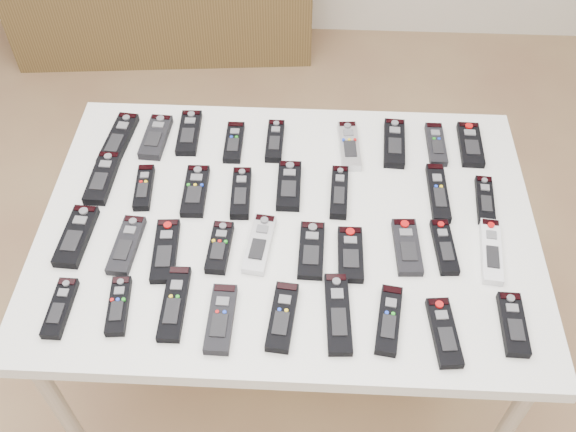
{
  "coord_description": "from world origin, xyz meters",
  "views": [
    {
      "loc": [
        0.08,
        -1.11,
        2.02
      ],
      "look_at": [
        0.03,
        -0.06,
        0.8
      ],
      "focal_mm": 40.0,
      "sensor_mm": 36.0,
      "label": 1
    }
  ],
  "objects_px": {
    "remote_17": "(76,236)",
    "remote_34": "(444,332)",
    "remote_19": "(165,251)",
    "remote_31": "(282,317)",
    "remote_11": "(195,191)",
    "remote_13": "(289,186)",
    "remote_5": "(349,146)",
    "remote_21": "(259,244)",
    "remote_24": "(407,247)",
    "remote_2": "(189,133)",
    "remote_26": "(491,251)",
    "remote_32": "(338,313)",
    "remote_4": "(275,141)",
    "remote_12": "(241,193)",
    "remote_35": "(513,324)",
    "remote_18": "(126,245)",
    "table": "(288,235)",
    "remote_6": "(394,143)",
    "remote_29": "(174,303)",
    "remote_30": "(221,319)",
    "remote_27": "(60,308)",
    "remote_3": "(234,142)",
    "remote_23": "(350,254)",
    "remote_16": "(485,200)",
    "remote_7": "(436,144)",
    "remote_20": "(220,247)",
    "remote_8": "(470,145)",
    "remote_10": "(144,187)",
    "remote_14": "(339,192)",
    "remote_1": "(156,137)",
    "remote_33": "(389,320)",
    "remote_9": "(102,178)",
    "remote_25": "(444,247)",
    "remote_15": "(438,193)",
    "remote_0": "(119,140)"
  },
  "relations": [
    {
      "from": "remote_29",
      "to": "remote_34",
      "type": "distance_m",
      "value": 0.6
    },
    {
      "from": "remote_32",
      "to": "remote_4",
      "type": "bearing_deg",
      "value": 104.48
    },
    {
      "from": "remote_29",
      "to": "remote_23",
      "type": "bearing_deg",
      "value": 20.97
    },
    {
      "from": "remote_29",
      "to": "remote_30",
      "type": "xyz_separation_m",
      "value": [
        0.11,
        -0.04,
        0.0
      ]
    },
    {
      "from": "remote_18",
      "to": "remote_24",
      "type": "xyz_separation_m",
      "value": [
        0.68,
        0.03,
        -0.0
      ]
    },
    {
      "from": "remote_25",
      "to": "remote_35",
      "type": "height_order",
      "value": "remote_35"
    },
    {
      "from": "remote_26",
      "to": "remote_33",
      "type": "bearing_deg",
      "value": -135.19
    },
    {
      "from": "remote_19",
      "to": "remote_18",
      "type": "bearing_deg",
      "value": 169.02
    },
    {
      "from": "remote_12",
      "to": "remote_35",
      "type": "relative_size",
      "value": 1.07
    },
    {
      "from": "remote_5",
      "to": "remote_7",
      "type": "distance_m",
      "value": 0.24
    },
    {
      "from": "remote_11",
      "to": "remote_21",
      "type": "distance_m",
      "value": 0.25
    },
    {
      "from": "remote_10",
      "to": "remote_14",
      "type": "xyz_separation_m",
      "value": [
        0.51,
        0.01,
        0.0
      ]
    },
    {
      "from": "remote_4",
      "to": "remote_20",
      "type": "bearing_deg",
      "value": -105.58
    },
    {
      "from": "remote_19",
      "to": "table",
      "type": "bearing_deg",
      "value": 17.76
    },
    {
      "from": "remote_21",
      "to": "remote_24",
      "type": "xyz_separation_m",
      "value": [
        0.36,
        0.01,
        0.0
      ]
    },
    {
      "from": "remote_17",
      "to": "remote_34",
      "type": "bearing_deg",
      "value": -11.46
    },
    {
      "from": "remote_3",
      "to": "remote_31",
      "type": "relative_size",
      "value": 0.9
    },
    {
      "from": "remote_12",
      "to": "remote_13",
      "type": "relative_size",
      "value": 1.01
    },
    {
      "from": "remote_1",
      "to": "remote_32",
      "type": "bearing_deg",
      "value": -44.04
    },
    {
      "from": "remote_11",
      "to": "remote_7",
      "type": "bearing_deg",
      "value": 16.68
    },
    {
      "from": "remote_0",
      "to": "remote_9",
      "type": "height_order",
      "value": "same"
    },
    {
      "from": "remote_17",
      "to": "remote_34",
      "type": "distance_m",
      "value": 0.9
    },
    {
      "from": "remote_2",
      "to": "remote_26",
      "type": "xyz_separation_m",
      "value": [
        0.79,
        -0.39,
        0.0
      ]
    },
    {
      "from": "remote_21",
      "to": "remote_33",
      "type": "distance_m",
      "value": 0.36
    },
    {
      "from": "remote_27",
      "to": "remote_29",
      "type": "relative_size",
      "value": 0.79
    },
    {
      "from": "remote_16",
      "to": "remote_31",
      "type": "distance_m",
      "value": 0.63
    },
    {
      "from": "remote_6",
      "to": "remote_35",
      "type": "height_order",
      "value": "same"
    },
    {
      "from": "remote_5",
      "to": "remote_21",
      "type": "xyz_separation_m",
      "value": [
        -0.22,
        -0.36,
        -0.0
      ]
    },
    {
      "from": "remote_5",
      "to": "remote_26",
      "type": "relative_size",
      "value": 0.95
    },
    {
      "from": "remote_1",
      "to": "remote_7",
      "type": "bearing_deg",
      "value": 4.02
    },
    {
      "from": "remote_3",
      "to": "remote_23",
      "type": "bearing_deg",
      "value": -50.49
    },
    {
      "from": "remote_9",
      "to": "remote_25",
      "type": "relative_size",
      "value": 1.11
    },
    {
      "from": "table",
      "to": "remote_6",
      "type": "xyz_separation_m",
      "value": [
        0.28,
        0.29,
        0.07
      ]
    },
    {
      "from": "remote_11",
      "to": "remote_13",
      "type": "relative_size",
      "value": 1.04
    },
    {
      "from": "table",
      "to": "remote_13",
      "type": "relative_size",
      "value": 7.59
    },
    {
      "from": "remote_14",
      "to": "remote_20",
      "type": "distance_m",
      "value": 0.35
    },
    {
      "from": "remote_9",
      "to": "remote_33",
      "type": "bearing_deg",
      "value": -27.07
    },
    {
      "from": "remote_25",
      "to": "remote_15",
      "type": "bearing_deg",
      "value": 84.99
    },
    {
      "from": "remote_10",
      "to": "remote_14",
      "type": "bearing_deg",
      "value": -4.14
    },
    {
      "from": "remote_20",
      "to": "remote_31",
      "type": "xyz_separation_m",
      "value": [
        0.16,
        -0.19,
        -0.0
      ]
    },
    {
      "from": "remote_26",
      "to": "remote_32",
      "type": "relative_size",
      "value": 0.92
    },
    {
      "from": "remote_8",
      "to": "remote_16",
      "type": "relative_size",
      "value": 1.06
    },
    {
      "from": "remote_20",
      "to": "remote_25",
      "type": "xyz_separation_m",
      "value": [
        0.55,
        0.03,
        -0.0
      ]
    },
    {
      "from": "remote_11",
      "to": "remote_27",
      "type": "bearing_deg",
      "value": -125.36
    },
    {
      "from": "remote_11",
      "to": "remote_20",
      "type": "xyz_separation_m",
      "value": [
        0.09,
        -0.19,
        0.0
      ]
    },
    {
      "from": "remote_0",
      "to": "remote_23",
      "type": "relative_size",
      "value": 1.31
    },
    {
      "from": "remote_12",
      "to": "remote_31",
      "type": "xyz_separation_m",
      "value": [
        0.13,
        -0.37,
        -0.0
      ]
    },
    {
      "from": "remote_19",
      "to": "remote_31",
      "type": "xyz_separation_m",
      "value": [
        0.29,
        -0.17,
        0.0
      ]
    },
    {
      "from": "remote_0",
      "to": "remote_26",
      "type": "relative_size",
      "value": 1.08
    },
    {
      "from": "remote_15",
      "to": "remote_0",
      "type": "bearing_deg",
      "value": 169.22
    }
  ]
}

